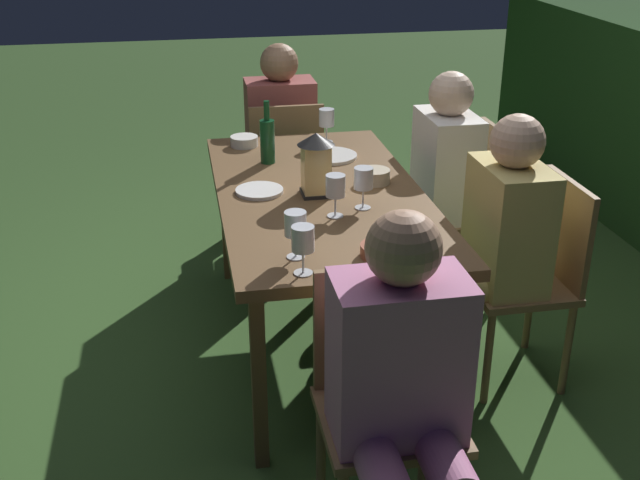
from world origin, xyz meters
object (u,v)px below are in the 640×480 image
plate_b (259,191)px  chair_head_near (285,168)px  chair_head_far (384,394)px  wine_glass_a (335,188)px  chair_side_right_b (533,271)px  lantern_centerpiece (316,161)px  bowl_olives (382,250)px  wine_glass_c (303,241)px  wine_glass_e (295,226)px  green_bottle_on_table (267,140)px  chair_side_right_a (469,204)px  bowl_salad (244,141)px  wine_glass_b (363,180)px  dining_table (320,204)px  person_in_mustard (492,241)px  person_in_rust (279,132)px  person_in_cream (433,178)px  plate_a (331,156)px  person_in_pink (403,389)px  bowl_bread (375,176)px  wine_glass_d (327,119)px

plate_b → chair_head_near: bearing=166.5°
chair_head_far → wine_glass_a: wine_glass_a is taller
chair_side_right_b → lantern_centerpiece: (-0.34, -0.84, 0.41)m
bowl_olives → wine_glass_c: bearing=-74.5°
wine_glass_a → wine_glass_e: size_ratio=1.00×
chair_side_right_b → green_bottle_on_table: (-0.78, -0.99, 0.38)m
chair_side_right_a → plate_b: (0.34, -1.07, 0.27)m
chair_head_far → bowl_salad: (-1.76, -0.25, 0.29)m
chair_side_right_b → chair_head_near: (-1.45, -0.82, 0.00)m
bowl_salad → plate_b: bearing=0.0°
green_bottle_on_table → wine_glass_e: size_ratio=1.72×
wine_glass_b → wine_glass_c: 0.62m
dining_table → chair_side_right_a: chair_side_right_a is taller
plate_b → green_bottle_on_table: bearing=167.6°
person_in_mustard → chair_head_near: bearing=-156.7°
person_in_rust → chair_side_right_a: bearing=42.3°
person_in_cream → bowl_olives: 1.17m
chair_side_right_b → bowl_olives: chair_side_right_b is taller
chair_side_right_b → person_in_cream: (-0.75, -0.20, 0.15)m
person_in_mustard → wine_glass_e: (0.24, -0.82, 0.23)m
lantern_centerpiece → chair_side_right_b: bearing=68.2°
chair_head_far → plate_a: 1.54m
person_in_cream → bowl_salad: (-0.31, -0.88, 0.14)m
green_bottle_on_table → bowl_salad: (-0.27, -0.08, -0.08)m
lantern_centerpiece → wine_glass_c: 0.72m
person_in_pink → chair_side_right_b: (-0.90, 0.82, -0.15)m
bowl_bread → person_in_rust: bearing=-168.4°
wine_glass_d → plate_b: (0.64, -0.41, -0.11)m
chair_side_right_b → person_in_rust: bearing=-153.5°
chair_head_far → person_in_mustard: size_ratio=0.76×
chair_head_near → wine_glass_e: wine_glass_e is taller
bowl_salad → dining_table: bearing=20.3°
bowl_salad → person_in_pink: bearing=7.4°
chair_side_right_a → wine_glass_e: size_ratio=5.15×
chair_side_right_b → bowl_bread: size_ratio=6.63×
wine_glass_b → plate_b: wine_glass_b is taller
chair_head_near → bowl_salad: chair_head_near is taller
chair_head_near → wine_glass_c: bearing=-6.1°
wine_glass_b → green_bottle_on_table: bearing=-154.4°
chair_side_right_b → wine_glass_b: size_ratio=5.15×
wine_glass_e → bowl_bread: (-0.67, 0.45, -0.09)m
chair_side_right_a → bowl_bread: (0.32, -0.57, 0.30)m
person_in_rust → bowl_olives: bearing=2.9°
chair_side_right_a → chair_side_right_b: bearing=0.0°
lantern_centerpiece → plate_b: (-0.07, -0.23, -0.14)m
chair_side_right_b → wine_glass_e: size_ratio=5.15×
bowl_olives → green_bottle_on_table: bearing=-166.1°
person_in_cream → lantern_centerpiece: bearing=-57.6°
person_in_cream → wine_glass_c: 1.40m
chair_side_right_a → wine_glass_a: size_ratio=5.15×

